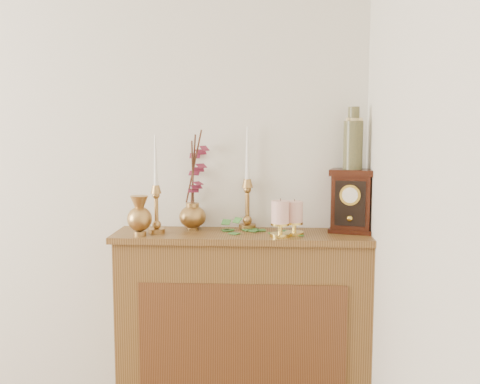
# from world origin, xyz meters

# --- Properties ---
(console_shelf) EXTENTS (1.24, 0.34, 0.93)m
(console_shelf) POSITION_xyz_m (1.40, 2.10, 0.44)
(console_shelf) COLOR brown
(console_shelf) RESTS_ON ground
(candlestick_left) EXTENTS (0.08, 0.08, 0.47)m
(candlestick_left) POSITION_xyz_m (0.98, 2.07, 1.08)
(candlestick_left) COLOR #A88243
(candlestick_left) RESTS_ON console_shelf
(candlestick_center) EXTENTS (0.08, 0.08, 0.51)m
(candlestick_center) POSITION_xyz_m (1.41, 2.21, 1.10)
(candlestick_center) COLOR #A88243
(candlestick_center) RESTS_ON console_shelf
(bud_vase) EXTENTS (0.12, 0.12, 0.19)m
(bud_vase) POSITION_xyz_m (0.92, 2.00, 1.02)
(bud_vase) COLOR #A88243
(bud_vase) RESTS_ON console_shelf
(ginger_jar) EXTENTS (0.21, 0.21, 0.49)m
(ginger_jar) POSITION_xyz_m (1.16, 2.21, 1.15)
(ginger_jar) COLOR #A88243
(ginger_jar) RESTS_ON console_shelf
(pillar_candle_left) EXTENTS (0.09, 0.09, 0.18)m
(pillar_candle_left) POSITION_xyz_m (1.57, 2.01, 1.02)
(pillar_candle_left) COLOR gold
(pillar_candle_left) RESTS_ON console_shelf
(pillar_candle_right) EXTENTS (0.09, 0.09, 0.17)m
(pillar_candle_right) POSITION_xyz_m (1.64, 2.06, 1.02)
(pillar_candle_right) COLOR gold
(pillar_candle_right) RESTS_ON console_shelf
(ivy_garland) EXTENTS (0.40, 0.19, 0.08)m
(ivy_garland) POSITION_xyz_m (1.47, 2.11, 0.94)
(ivy_garland) COLOR #36702A
(ivy_garland) RESTS_ON console_shelf
(mantel_clock) EXTENTS (0.23, 0.19, 0.30)m
(mantel_clock) POSITION_xyz_m (1.92, 2.14, 1.08)
(mantel_clock) COLOR #39130B
(mantel_clock) RESTS_ON console_shelf
(ceramic_vase) EXTENTS (0.09, 0.09, 0.29)m
(ceramic_vase) POSITION_xyz_m (1.92, 2.15, 1.37)
(ceramic_vase) COLOR #1A3427
(ceramic_vase) RESTS_ON mantel_clock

